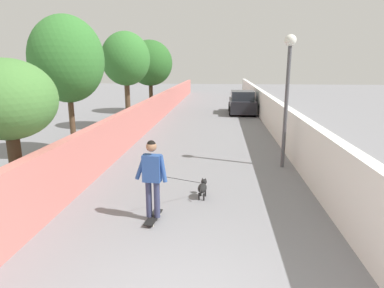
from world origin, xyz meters
The scene contains 12 objects.
ground_plane centered at (14.00, 0.00, 0.00)m, with size 80.00×80.00×0.00m, color gray.
wall_left centered at (12.00, 3.20, 0.76)m, with size 48.00×0.30×1.51m, color #CC726B.
fence_right centered at (12.00, -3.20, 0.83)m, with size 48.00×0.30×1.67m, color white.
tree_left_near centered at (7.50, 4.68, 3.46)m, with size 2.50×2.50×4.94m.
tree_left_mid centered at (13.00, 4.21, 3.56)m, with size 2.43×2.43×4.91m.
tree_left_far centered at (3.00, 3.95, 2.55)m, with size 2.05×2.05×3.45m.
tree_left_distant centered at (19.00, 4.26, 3.38)m, with size 3.02×3.02×4.92m.
lamp_post centered at (6.99, -2.65, 2.89)m, with size 0.36×0.36×4.20m.
skateboard centered at (2.83, 0.83, 0.07)m, with size 0.82×0.28×0.08m.
person_skateboarder centered at (2.83, 0.83, 1.08)m, with size 0.26×0.71×1.71m.
dog centered at (4.17, -0.16, 0.27)m, with size 1.66×1.13×1.06m.
car_near centered at (19.25, -2.05, 0.71)m, with size 3.81×1.80×1.54m.
Camera 1 is at (-3.68, -0.58, 3.31)m, focal length 30.83 mm.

